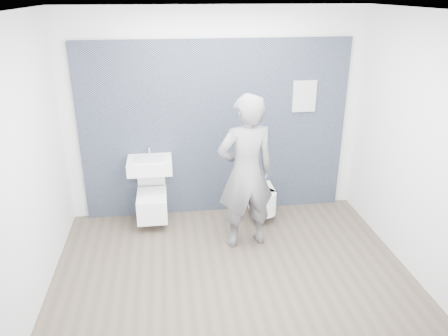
{
  "coord_description": "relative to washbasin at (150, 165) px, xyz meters",
  "views": [
    {
      "loc": [
        -0.64,
        -4.16,
        2.98
      ],
      "look_at": [
        0.0,
        0.6,
        1.0
      ],
      "focal_mm": 35.0,
      "sensor_mm": 36.0,
      "label": 1
    }
  ],
  "objects": [
    {
      "name": "info_placard",
      "position": [
        2.1,
        0.2,
        -0.84
      ],
      "size": [
        0.32,
        0.03,
        0.42
      ],
      "primitive_type": "cube",
      "color": "white",
      "rests_on": "ground"
    },
    {
      "name": "toilet_rounded",
      "position": [
        1.5,
        -0.08,
        -0.56
      ],
      "size": [
        0.35,
        0.59,
        0.32
      ],
      "color": "white",
      "rests_on": "ground"
    },
    {
      "name": "visitor",
      "position": [
        1.15,
        -0.71,
        0.12
      ],
      "size": [
        0.76,
        0.56,
        1.92
      ],
      "primitive_type": "imported",
      "rotation": [
        0.0,
        0.0,
        3.3
      ],
      "color": "#5C5C60",
      "rests_on": "ground"
    },
    {
      "name": "ground",
      "position": [
        0.9,
        -1.22,
        -0.84
      ],
      "size": [
        4.0,
        4.0,
        0.0
      ],
      "primitive_type": "plane",
      "color": "brown",
      "rests_on": "ground"
    },
    {
      "name": "room_shell",
      "position": [
        0.9,
        -1.22,
        0.9
      ],
      "size": [
        4.0,
        4.0,
        4.0
      ],
      "color": "silver",
      "rests_on": "ground"
    },
    {
      "name": "washbasin",
      "position": [
        0.0,
        0.0,
        0.0
      ],
      "size": [
        0.58,
        0.43,
        0.43
      ],
      "color": "white",
      "rests_on": "ground"
    },
    {
      "name": "tile_wall",
      "position": [
        0.9,
        0.25,
        -0.84
      ],
      "size": [
        3.6,
        0.06,
        2.4
      ],
      "primitive_type": "cube",
      "color": "black",
      "rests_on": "ground"
    },
    {
      "name": "toilet_square",
      "position": [
        -0.0,
        -0.06,
        -0.53
      ],
      "size": [
        0.39,
        0.57,
        0.75
      ],
      "color": "white",
      "rests_on": "ground"
    }
  ]
}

